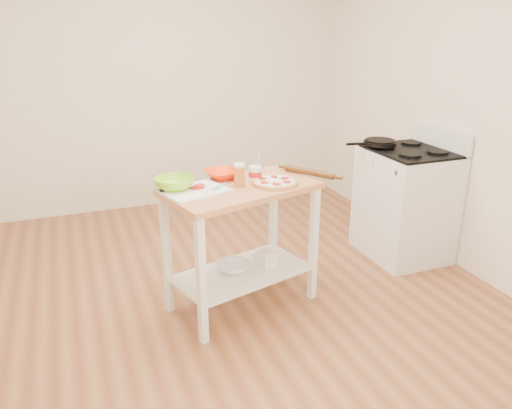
{
  "coord_description": "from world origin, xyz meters",
  "views": [
    {
      "loc": [
        -0.94,
        -3.08,
        1.94
      ],
      "look_at": [
        0.19,
        -0.14,
        0.77
      ],
      "focal_mm": 35.0,
      "sensor_mm": 36.0,
      "label": 1
    }
  ],
  "objects_px": {
    "prep_island": "(242,222)",
    "green_bowl": "(174,184)",
    "beer_pint": "(239,175)",
    "shelf_bin": "(267,258)",
    "cutting_board": "(194,190)",
    "rolling_pin": "(309,172)",
    "spatula": "(219,187)",
    "shelf_glass_bowl": "(233,267)",
    "pizza": "(275,182)",
    "knife": "(172,188)",
    "orange_bowl": "(223,174)",
    "yogurt_tub": "(255,174)",
    "skillet": "(379,143)",
    "gas_stove": "(405,203)"
  },
  "relations": [
    {
      "from": "prep_island",
      "to": "green_bowl",
      "type": "xyz_separation_m",
      "value": [
        -0.43,
        0.09,
        0.3
      ]
    },
    {
      "from": "beer_pint",
      "to": "shelf_bin",
      "type": "height_order",
      "value": "beer_pint"
    },
    {
      "from": "cutting_board",
      "to": "rolling_pin",
      "type": "bearing_deg",
      "value": -14.54
    },
    {
      "from": "spatula",
      "to": "shelf_glass_bowl",
      "type": "bearing_deg",
      "value": -10.13
    },
    {
      "from": "pizza",
      "to": "knife",
      "type": "xyz_separation_m",
      "value": [
        -0.67,
        0.12,
        0.0
      ]
    },
    {
      "from": "prep_island",
      "to": "spatula",
      "type": "xyz_separation_m",
      "value": [
        -0.16,
        -0.01,
        0.28
      ]
    },
    {
      "from": "prep_island",
      "to": "orange_bowl",
      "type": "distance_m",
      "value": 0.37
    },
    {
      "from": "beer_pint",
      "to": "shelf_glass_bowl",
      "type": "relative_size",
      "value": 0.67
    },
    {
      "from": "green_bowl",
      "to": "rolling_pin",
      "type": "height_order",
      "value": "green_bowl"
    },
    {
      "from": "green_bowl",
      "to": "orange_bowl",
      "type": "bearing_deg",
      "value": 19.08
    },
    {
      "from": "pizza",
      "to": "spatula",
      "type": "relative_size",
      "value": 2.33
    },
    {
      "from": "spatula",
      "to": "green_bowl",
      "type": "relative_size",
      "value": 0.51
    },
    {
      "from": "beer_pint",
      "to": "yogurt_tub",
      "type": "height_order",
      "value": "yogurt_tub"
    },
    {
      "from": "shelf_bin",
      "to": "skillet",
      "type": "bearing_deg",
      "value": 20.74
    },
    {
      "from": "skillet",
      "to": "shelf_bin",
      "type": "relative_size",
      "value": 3.69
    },
    {
      "from": "spatula",
      "to": "shelf_bin",
      "type": "height_order",
      "value": "spatula"
    },
    {
      "from": "prep_island",
      "to": "knife",
      "type": "relative_size",
      "value": 4.51
    },
    {
      "from": "spatula",
      "to": "knife",
      "type": "distance_m",
      "value": 0.3
    },
    {
      "from": "knife",
      "to": "rolling_pin",
      "type": "relative_size",
      "value": 0.63
    },
    {
      "from": "prep_island",
      "to": "yogurt_tub",
      "type": "height_order",
      "value": "yogurt_tub"
    },
    {
      "from": "rolling_pin",
      "to": "green_bowl",
      "type": "bearing_deg",
      "value": 177.89
    },
    {
      "from": "spatula",
      "to": "knife",
      "type": "xyz_separation_m",
      "value": [
        -0.29,
        0.09,
        0.0
      ]
    },
    {
      "from": "orange_bowl",
      "to": "rolling_pin",
      "type": "xyz_separation_m",
      "value": [
        0.6,
        -0.16,
        -0.01
      ]
    },
    {
      "from": "skillet",
      "to": "yogurt_tub",
      "type": "height_order",
      "value": "yogurt_tub"
    },
    {
      "from": "gas_stove",
      "to": "skillet",
      "type": "xyz_separation_m",
      "value": [
        -0.19,
        0.18,
        0.5
      ]
    },
    {
      "from": "prep_island",
      "to": "beer_pint",
      "type": "xyz_separation_m",
      "value": [
        -0.01,
        0.01,
        0.34
      ]
    },
    {
      "from": "prep_island",
      "to": "cutting_board",
      "type": "xyz_separation_m",
      "value": [
        -0.32,
        0.0,
        0.27
      ]
    },
    {
      "from": "gas_stove",
      "to": "knife",
      "type": "bearing_deg",
      "value": -174.07
    },
    {
      "from": "skillet",
      "to": "cutting_board",
      "type": "relative_size",
      "value": 0.91
    },
    {
      "from": "rolling_pin",
      "to": "shelf_glass_bowl",
      "type": "distance_m",
      "value": 0.86
    },
    {
      "from": "orange_bowl",
      "to": "yogurt_tub",
      "type": "relative_size",
      "value": 1.24
    },
    {
      "from": "spatula",
      "to": "cutting_board",
      "type": "bearing_deg",
      "value": 148.36
    },
    {
      "from": "cutting_board",
      "to": "beer_pint",
      "type": "bearing_deg",
      "value": -16.65
    },
    {
      "from": "spatula",
      "to": "yogurt_tub",
      "type": "relative_size",
      "value": 0.69
    },
    {
      "from": "pizza",
      "to": "shelf_glass_bowl",
      "type": "xyz_separation_m",
      "value": [
        -0.28,
        0.07,
        -0.62
      ]
    },
    {
      "from": "green_bowl",
      "to": "shelf_glass_bowl",
      "type": "distance_m",
      "value": 0.75
    },
    {
      "from": "skillet",
      "to": "green_bowl",
      "type": "xyz_separation_m",
      "value": [
        -1.83,
        -0.39,
        -0.03
      ]
    },
    {
      "from": "shelf_glass_bowl",
      "to": "cutting_board",
      "type": "bearing_deg",
      "value": -175.21
    },
    {
      "from": "knife",
      "to": "beer_pint",
      "type": "distance_m",
      "value": 0.45
    },
    {
      "from": "spatula",
      "to": "pizza",
      "type": "bearing_deg",
      "value": -33.36
    },
    {
      "from": "knife",
      "to": "beer_pint",
      "type": "height_order",
      "value": "beer_pint"
    },
    {
      "from": "pizza",
      "to": "green_bowl",
      "type": "xyz_separation_m",
      "value": [
        -0.66,
        0.14,
        0.02
      ]
    },
    {
      "from": "pizza",
      "to": "yogurt_tub",
      "type": "xyz_separation_m",
      "value": [
        -0.1,
        0.11,
        0.04
      ]
    },
    {
      "from": "pizza",
      "to": "knife",
      "type": "bearing_deg",
      "value": 169.73
    },
    {
      "from": "cutting_board",
      "to": "shelf_glass_bowl",
      "type": "relative_size",
      "value": 2.09
    },
    {
      "from": "yogurt_tub",
      "to": "rolling_pin",
      "type": "xyz_separation_m",
      "value": [
        0.41,
        -0.01,
        -0.03
      ]
    },
    {
      "from": "pizza",
      "to": "rolling_pin",
      "type": "distance_m",
      "value": 0.33
    },
    {
      "from": "orange_bowl",
      "to": "beer_pint",
      "type": "bearing_deg",
      "value": -75.67
    },
    {
      "from": "skillet",
      "to": "beer_pint",
      "type": "bearing_deg",
      "value": -151.53
    },
    {
      "from": "orange_bowl",
      "to": "green_bowl",
      "type": "relative_size",
      "value": 0.91
    }
  ]
}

